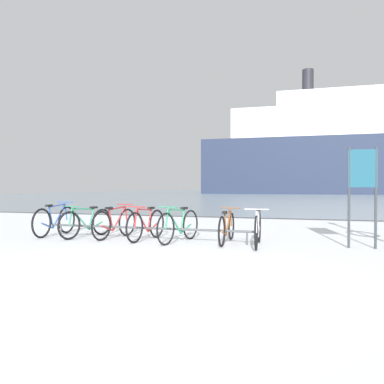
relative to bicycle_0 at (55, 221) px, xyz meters
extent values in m
cube|color=silver|center=(3.78, -4.30, -0.41)|extent=(80.00, 22.00, 0.08)
cube|color=gray|center=(3.78, 61.70, -0.41)|extent=(80.00, 110.00, 0.08)
cube|color=#47474C|center=(3.78, 6.70, -0.39)|extent=(80.00, 0.50, 0.05)
cylinder|color=#4C5156|center=(2.53, -0.12, -0.09)|extent=(5.09, 0.12, 0.05)
cylinder|color=#4C5156|center=(0.24, -0.09, -0.23)|extent=(0.04, 0.04, 0.28)
cylinder|color=#4C5156|center=(4.82, -0.15, -0.23)|extent=(0.04, 0.04, 0.28)
torus|color=black|center=(0.00, 0.50, -0.02)|extent=(0.05, 0.71, 0.71)
torus|color=black|center=(0.00, -0.51, -0.02)|extent=(0.05, 0.71, 0.71)
cylinder|color=#3359B2|center=(0.00, 0.17, 0.11)|extent=(0.04, 0.53, 0.60)
cylinder|color=#3359B2|center=(0.00, -0.15, 0.08)|extent=(0.04, 0.19, 0.53)
cylinder|color=#3359B2|center=(0.00, 0.10, 0.37)|extent=(0.04, 0.66, 0.09)
cylinder|color=#3359B2|center=(0.00, -0.29, -0.10)|extent=(0.04, 0.44, 0.19)
cylinder|color=#3359B2|center=(0.00, 0.46, 0.19)|extent=(0.04, 0.11, 0.42)
cube|color=black|center=(0.00, -0.23, 0.38)|extent=(0.08, 0.20, 0.05)
cylinder|color=#3359B2|center=(0.00, 0.43, 0.44)|extent=(0.46, 0.03, 0.02)
torus|color=black|center=(0.80, -0.57, -0.04)|extent=(0.22, 0.65, 0.66)
torus|color=black|center=(1.07, 0.44, -0.04)|extent=(0.22, 0.65, 0.66)
cylinder|color=#2D8C60|center=(0.88, -0.24, 0.07)|extent=(0.18, 0.54, 0.56)
cylinder|color=#2D8C60|center=(0.97, 0.09, 0.05)|extent=(0.08, 0.19, 0.50)
cylinder|color=#2D8C60|center=(0.90, -0.16, 0.32)|extent=(0.21, 0.67, 0.08)
cylinder|color=#2D8C60|center=(1.01, 0.23, -0.12)|extent=(0.15, 0.45, 0.18)
cylinder|color=#2D8C60|center=(0.81, -0.53, 0.15)|extent=(0.06, 0.12, 0.39)
cube|color=black|center=(0.99, 0.16, 0.33)|extent=(0.13, 0.21, 0.05)
cylinder|color=#2D8C60|center=(0.82, -0.49, 0.39)|extent=(0.45, 0.14, 0.02)
torus|color=black|center=(1.75, 0.47, -0.04)|extent=(0.16, 0.67, 0.68)
torus|color=black|center=(1.58, -0.49, -0.04)|extent=(0.16, 0.67, 0.68)
cylinder|color=#B22D2D|center=(1.69, 0.16, 0.08)|extent=(0.12, 0.51, 0.57)
cylinder|color=#B22D2D|center=(1.64, -0.15, 0.06)|extent=(0.07, 0.18, 0.51)
cylinder|color=#B22D2D|center=(1.68, 0.09, 0.33)|extent=(0.14, 0.63, 0.08)
cylinder|color=#B22D2D|center=(1.62, -0.28, -0.11)|extent=(0.11, 0.43, 0.19)
cylinder|color=#B22D2D|center=(1.74, 0.44, 0.16)|extent=(0.05, 0.11, 0.40)
cube|color=black|center=(1.63, -0.22, 0.35)|extent=(0.11, 0.21, 0.05)
cylinder|color=#B22D2D|center=(1.73, 0.40, 0.41)|extent=(0.46, 0.10, 0.02)
torus|color=black|center=(2.45, -0.60, -0.04)|extent=(0.13, 0.67, 0.67)
torus|color=black|center=(2.58, 0.36, -0.04)|extent=(0.13, 0.67, 0.67)
cylinder|color=#B22D2D|center=(2.49, -0.29, 0.08)|extent=(0.10, 0.51, 0.57)
cylinder|color=#B22D2D|center=(2.53, 0.03, 0.06)|extent=(0.06, 0.18, 0.51)
cylinder|color=#B22D2D|center=(2.50, -0.21, 0.33)|extent=(0.12, 0.63, 0.08)
cylinder|color=#B22D2D|center=(2.55, 0.16, -0.11)|extent=(0.09, 0.43, 0.19)
cylinder|color=#B22D2D|center=(2.46, -0.56, 0.16)|extent=(0.05, 0.11, 0.40)
cube|color=black|center=(2.54, 0.10, 0.35)|extent=(0.11, 0.21, 0.05)
cylinder|color=#B22D2D|center=(2.46, -0.53, 0.41)|extent=(0.46, 0.08, 0.02)
torus|color=black|center=(3.21, -0.70, -0.03)|extent=(0.18, 0.68, 0.68)
torus|color=black|center=(3.43, 0.35, -0.03)|extent=(0.18, 0.68, 0.68)
cylinder|color=#2D8C60|center=(3.28, -0.36, 0.09)|extent=(0.15, 0.55, 0.58)
cylinder|color=#2D8C60|center=(3.35, -0.02, 0.07)|extent=(0.08, 0.20, 0.52)
cylinder|color=#2D8C60|center=(3.29, -0.28, 0.34)|extent=(0.18, 0.69, 0.08)
cylinder|color=#2D8C60|center=(3.38, 0.12, -0.11)|extent=(0.13, 0.46, 0.19)
cylinder|color=#2D8C60|center=(3.22, -0.66, 0.17)|extent=(0.06, 0.12, 0.41)
cube|color=black|center=(3.37, 0.06, 0.36)|extent=(0.12, 0.21, 0.05)
cylinder|color=#2D8C60|center=(3.22, -0.62, 0.42)|extent=(0.46, 0.12, 0.02)
torus|color=black|center=(4.34, 0.55, -0.06)|extent=(0.05, 0.63, 0.63)
torus|color=black|center=(4.36, -0.55, -0.06)|extent=(0.05, 0.63, 0.63)
cylinder|color=brown|center=(4.35, 0.19, 0.05)|extent=(0.05, 0.57, 0.54)
cylinder|color=brown|center=(4.36, -0.16, 0.03)|extent=(0.04, 0.20, 0.48)
cylinder|color=brown|center=(4.35, 0.11, 0.29)|extent=(0.05, 0.72, 0.08)
cylinder|color=brown|center=(4.36, -0.32, -0.13)|extent=(0.04, 0.48, 0.18)
cylinder|color=brown|center=(4.34, 0.51, 0.12)|extent=(0.04, 0.12, 0.38)
cube|color=black|center=(4.36, -0.25, 0.30)|extent=(0.08, 0.20, 0.05)
cylinder|color=brown|center=(4.35, 0.47, 0.36)|extent=(0.46, 0.03, 0.02)
torus|color=black|center=(5.09, -0.78, -0.04)|extent=(0.08, 0.67, 0.67)
torus|color=black|center=(5.02, 0.27, -0.04)|extent=(0.08, 0.67, 0.67)
cylinder|color=silver|center=(5.07, -0.44, 0.08)|extent=(0.07, 0.55, 0.57)
cylinder|color=silver|center=(5.04, -0.10, 0.06)|extent=(0.05, 0.19, 0.51)
cylinder|color=silver|center=(5.06, -0.36, 0.34)|extent=(0.08, 0.69, 0.08)
cylinder|color=silver|center=(5.03, 0.05, -0.11)|extent=(0.07, 0.46, 0.19)
cylinder|color=silver|center=(5.09, -0.74, 0.16)|extent=(0.04, 0.12, 0.40)
cube|color=black|center=(5.04, -0.02, 0.35)|extent=(0.09, 0.21, 0.05)
cylinder|color=silver|center=(5.09, -0.70, 0.41)|extent=(0.46, 0.06, 0.02)
cylinder|color=#33383D|center=(6.82, 0.06, 0.63)|extent=(0.05, 0.05, 2.01)
cylinder|color=#33383D|center=(7.31, 0.10, 0.63)|extent=(0.05, 0.05, 2.01)
cube|color=navy|center=(7.07, 0.08, 1.21)|extent=(0.55, 0.08, 0.75)
cube|color=#232D47|center=(12.51, 55.84, 3.88)|extent=(46.02, 10.33, 8.52)
cube|color=white|center=(11.36, 55.83, 10.49)|extent=(34.53, 8.71, 4.69)
cube|color=white|center=(11.36, 55.83, 14.02)|extent=(20.75, 7.05, 2.39)
cylinder|color=#26262D|center=(5.63, 55.74, 17.13)|extent=(1.73, 1.73, 3.83)
camera|label=1|loc=(6.08, -8.30, 0.86)|focal=36.59mm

